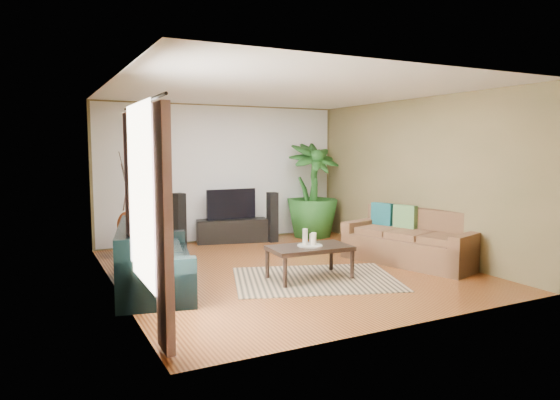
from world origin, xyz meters
TOP-DOWN VIEW (x-y plane):
  - floor at (0.00, 0.00)m, footprint 5.50×5.50m
  - ceiling at (0.00, 0.00)m, footprint 5.50×5.50m
  - wall_back at (0.00, 2.75)m, footprint 5.00×0.00m
  - wall_front at (0.00, -2.75)m, footprint 5.00×0.00m
  - wall_left at (-2.50, 0.00)m, footprint 0.00×5.50m
  - wall_right at (2.50, 0.00)m, footprint 0.00×5.50m
  - backwall_panel at (0.00, 2.74)m, footprint 4.90×0.00m
  - window_pane at (-2.48, -1.60)m, footprint 0.00×1.80m
  - curtain_near at (-2.43, -2.35)m, footprint 0.08×0.35m
  - curtain_far at (-2.43, -0.85)m, footprint 0.08×0.35m
  - curtain_rod at (-2.43, -1.60)m, footprint 0.03×1.90m
  - sofa_left at (-2.02, -0.12)m, footprint 1.33×2.26m
  - sofa_right at (1.99, -0.53)m, footprint 1.54×2.30m
  - area_rug at (0.10, -0.72)m, footprint 2.67×2.26m
  - coffee_table at (0.04, -0.65)m, footprint 1.18×0.68m
  - candle_tray at (0.04, -0.65)m, footprint 0.36×0.36m
  - candle_tall at (-0.02, -0.62)m, footprint 0.07×0.07m
  - candle_mid at (0.08, -0.69)m, footprint 0.07×0.07m
  - candle_short at (0.11, -0.59)m, footprint 0.07×0.07m
  - tv_stand at (0.07, 2.44)m, footprint 1.43×0.73m
  - television at (0.07, 2.46)m, footprint 1.01×0.05m
  - speaker_left at (-1.00, 2.37)m, footprint 0.24×0.25m
  - speaker_right at (0.80, 2.11)m, footprint 0.18×0.20m
  - potted_plant at (1.80, 2.29)m, footprint 1.16×1.16m
  - plant_pot at (1.80, 2.29)m, footprint 0.36×0.36m
  - pedestal at (-2.00, 1.98)m, footprint 0.44×0.44m
  - vase at (-2.00, 1.98)m, footprint 0.34×0.34m
  - side_table at (-2.17, 0.39)m, footprint 0.52×0.52m

SIDE VIEW (x-z plane):
  - floor at x=0.00m, z-range 0.00..0.00m
  - area_rug at x=0.10m, z-range 0.00..0.01m
  - plant_pot at x=1.80m, z-range 0.00..0.28m
  - pedestal at x=-2.00m, z-range 0.00..0.38m
  - tv_stand at x=0.07m, z-range 0.00..0.46m
  - coffee_table at x=0.04m, z-range 0.00..0.47m
  - side_table at x=-2.17m, z-range 0.00..0.53m
  - sofa_left at x=-2.02m, z-range 0.00..0.85m
  - sofa_right at x=1.99m, z-range 0.00..0.85m
  - candle_tray at x=0.04m, z-range 0.47..0.49m
  - speaker_right at x=0.80m, z-range 0.00..0.98m
  - speaker_left at x=-1.00m, z-range 0.00..1.02m
  - vase at x=-2.00m, z-range 0.31..0.79m
  - candle_short at x=0.11m, z-range 0.49..0.63m
  - candle_mid at x=0.08m, z-range 0.49..0.67m
  - candle_tall at x=-0.02m, z-range 0.49..0.72m
  - television at x=0.07m, z-range 0.46..1.05m
  - potted_plant at x=1.80m, z-range 0.00..1.96m
  - curtain_near at x=-2.43m, z-range 0.05..2.25m
  - curtain_far at x=-2.43m, z-range 0.05..2.25m
  - wall_left at x=-2.50m, z-range -1.40..4.10m
  - wall_right at x=2.50m, z-range -1.40..4.10m
  - wall_back at x=0.00m, z-range -1.15..3.85m
  - wall_front at x=0.00m, z-range -1.15..3.85m
  - backwall_panel at x=0.00m, z-range -1.10..3.80m
  - window_pane at x=-2.48m, z-range 0.50..2.30m
  - curtain_rod at x=-2.43m, z-range 2.28..2.31m
  - ceiling at x=0.00m, z-range 2.70..2.70m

